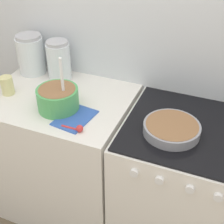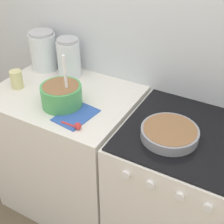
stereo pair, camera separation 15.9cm
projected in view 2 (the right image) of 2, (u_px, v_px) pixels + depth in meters
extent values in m
cube|color=silver|center=(156.00, 39.00, 1.74)|extent=(4.67, 0.05, 2.40)
cube|color=silver|center=(69.00, 151.00, 2.09)|extent=(0.84, 0.64, 0.90)
cube|color=white|center=(179.00, 196.00, 1.79)|extent=(0.68, 0.64, 0.89)
cube|color=black|center=(190.00, 134.00, 1.53)|extent=(0.65, 0.61, 0.01)
cylinder|color=white|center=(126.00, 175.00, 1.41)|extent=(0.04, 0.02, 0.04)
cylinder|color=white|center=(150.00, 184.00, 1.36)|extent=(0.04, 0.02, 0.04)
cylinder|color=white|center=(180.00, 196.00, 1.31)|extent=(0.04, 0.02, 0.04)
cylinder|color=white|center=(208.00, 207.00, 1.26)|extent=(0.04, 0.02, 0.04)
cylinder|color=#4CA559|center=(62.00, 96.00, 1.70)|extent=(0.22, 0.22, 0.12)
cylinder|color=#8C603D|center=(61.00, 91.00, 1.68)|extent=(0.20, 0.20, 0.07)
cylinder|color=white|center=(66.00, 81.00, 1.62)|extent=(0.02, 0.02, 0.29)
cylinder|color=gray|center=(170.00, 133.00, 1.49)|extent=(0.28, 0.28, 0.05)
cylinder|color=#8C603D|center=(170.00, 132.00, 1.48)|extent=(0.26, 0.26, 0.04)
cylinder|color=silver|center=(44.00, 52.00, 2.04)|extent=(0.17, 0.17, 0.23)
cylinder|color=red|center=(44.00, 58.00, 2.06)|extent=(0.15, 0.15, 0.14)
cylinder|color=#B2B2B7|center=(41.00, 33.00, 1.96)|extent=(0.16, 0.16, 0.02)
cylinder|color=silver|center=(69.00, 59.00, 1.96)|extent=(0.15, 0.15, 0.22)
cylinder|color=white|center=(70.00, 65.00, 1.98)|extent=(0.13, 0.13, 0.13)
cylinder|color=#B2B2B7|center=(67.00, 40.00, 1.89)|extent=(0.13, 0.13, 0.02)
cylinder|color=beige|center=(17.00, 79.00, 1.86)|extent=(0.07, 0.07, 0.11)
cube|color=#3359B2|center=(76.00, 115.00, 1.65)|extent=(0.19, 0.24, 0.01)
cylinder|color=red|center=(69.00, 125.00, 1.57)|extent=(0.09, 0.01, 0.01)
sphere|color=red|center=(78.00, 126.00, 1.55)|extent=(0.04, 0.04, 0.04)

